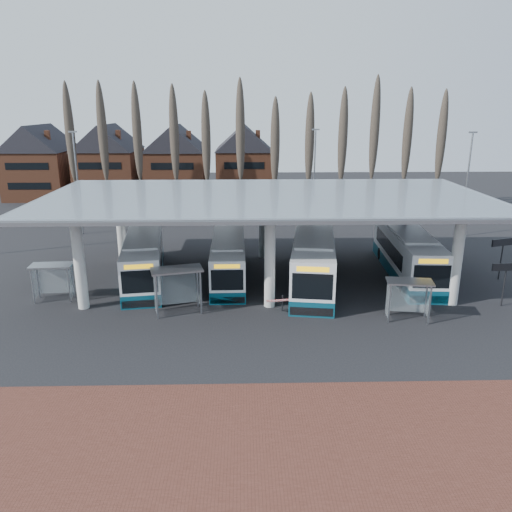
{
  "coord_description": "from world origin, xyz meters",
  "views": [
    {
      "loc": [
        -1.66,
        -27.64,
        12.54
      ],
      "look_at": [
        -0.76,
        7.0,
        2.04
      ],
      "focal_mm": 35.0,
      "sensor_mm": 36.0,
      "label": 1
    }
  ],
  "objects_px": {
    "bus_1": "(228,258)",
    "bus_0": "(144,258)",
    "bus_3": "(407,253)",
    "bus_2": "(313,259)",
    "shelter_0": "(53,274)",
    "shelter_1": "(177,280)",
    "shelter_2": "(409,291)"
  },
  "relations": [
    {
      "from": "bus_0",
      "to": "shelter_0",
      "type": "relative_size",
      "value": 4.43
    },
    {
      "from": "bus_2",
      "to": "shelter_2",
      "type": "xyz_separation_m",
      "value": [
        4.8,
        -6.94,
        0.1
      ]
    },
    {
      "from": "bus_2",
      "to": "shelter_0",
      "type": "bearing_deg",
      "value": -161.61
    },
    {
      "from": "bus_2",
      "to": "shelter_0",
      "type": "distance_m",
      "value": 18.08
    },
    {
      "from": "bus_3",
      "to": "shelter_0",
      "type": "xyz_separation_m",
      "value": [
        -25.23,
        -4.73,
        0.16
      ]
    },
    {
      "from": "shelter_1",
      "to": "shelter_2",
      "type": "height_order",
      "value": "shelter_1"
    },
    {
      "from": "shelter_1",
      "to": "shelter_0",
      "type": "bearing_deg",
      "value": 150.6
    },
    {
      "from": "shelter_0",
      "to": "bus_2",
      "type": "bearing_deg",
      "value": 5.68
    },
    {
      "from": "shelter_0",
      "to": "bus_3",
      "type": "bearing_deg",
      "value": 6.32
    },
    {
      "from": "bus_0",
      "to": "shelter_2",
      "type": "distance_m",
      "value": 19.12
    },
    {
      "from": "bus_1",
      "to": "bus_2",
      "type": "height_order",
      "value": "bus_2"
    },
    {
      "from": "bus_0",
      "to": "bus_2",
      "type": "relative_size",
      "value": 0.91
    },
    {
      "from": "bus_0",
      "to": "bus_3",
      "type": "relative_size",
      "value": 0.96
    },
    {
      "from": "bus_2",
      "to": "bus_3",
      "type": "height_order",
      "value": "bus_2"
    },
    {
      "from": "bus_0",
      "to": "bus_3",
      "type": "distance_m",
      "value": 20.0
    },
    {
      "from": "shelter_0",
      "to": "shelter_2",
      "type": "height_order",
      "value": "shelter_2"
    },
    {
      "from": "bus_0",
      "to": "bus_1",
      "type": "distance_m",
      "value": 6.31
    },
    {
      "from": "bus_0",
      "to": "bus_2",
      "type": "bearing_deg",
      "value": -12.91
    },
    {
      "from": "shelter_0",
      "to": "bus_0",
      "type": "bearing_deg",
      "value": 34.29
    },
    {
      "from": "bus_1",
      "to": "shelter_0",
      "type": "bearing_deg",
      "value": -160.11
    },
    {
      "from": "bus_1",
      "to": "shelter_1",
      "type": "xyz_separation_m",
      "value": [
        -3.02,
        -6.66,
        0.65
      ]
    },
    {
      "from": "shelter_2",
      "to": "bus_3",
      "type": "bearing_deg",
      "value": 81.46
    },
    {
      "from": "bus_1",
      "to": "bus_0",
      "type": "bearing_deg",
      "value": -179.19
    },
    {
      "from": "bus_1",
      "to": "bus_3",
      "type": "xyz_separation_m",
      "value": [
        13.69,
        0.37,
        0.19
      ]
    },
    {
      "from": "bus_1",
      "to": "bus_3",
      "type": "height_order",
      "value": "bus_3"
    },
    {
      "from": "bus_2",
      "to": "bus_3",
      "type": "relative_size",
      "value": 1.06
    },
    {
      "from": "shelter_0",
      "to": "shelter_1",
      "type": "xyz_separation_m",
      "value": [
        8.52,
        -2.31,
        0.3
      ]
    },
    {
      "from": "bus_0",
      "to": "shelter_1",
      "type": "xyz_separation_m",
      "value": [
        3.28,
        -6.49,
        0.53
      ]
    },
    {
      "from": "bus_3",
      "to": "shelter_2",
      "type": "distance_m",
      "value": 8.93
    },
    {
      "from": "bus_3",
      "to": "shelter_0",
      "type": "bearing_deg",
      "value": -165.6
    },
    {
      "from": "bus_0",
      "to": "shelter_1",
      "type": "height_order",
      "value": "bus_0"
    },
    {
      "from": "bus_0",
      "to": "bus_1",
      "type": "height_order",
      "value": "bus_0"
    }
  ]
}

